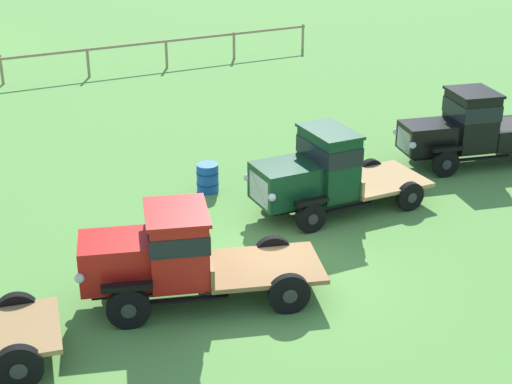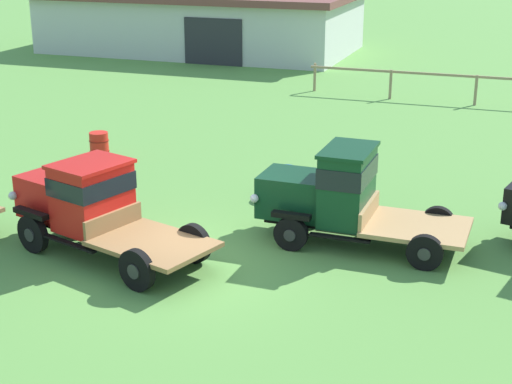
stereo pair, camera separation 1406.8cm
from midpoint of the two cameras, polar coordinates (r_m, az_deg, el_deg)
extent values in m
plane|color=#5B9342|center=(15.92, 18.84, -11.84)|extent=(240.00, 240.00, 0.00)
cube|color=silver|center=(43.85, 4.44, 10.57)|extent=(17.02, 8.86, 3.02)
cube|color=#2D2D33|center=(39.00, 6.31, 9.00)|extent=(3.20, 0.08, 2.40)
cylinder|color=#997F60|center=(33.57, 15.70, 5.76)|extent=(0.12, 0.12, 1.23)
cylinder|color=#997F60|center=(33.01, 21.59, 4.92)|extent=(0.12, 0.12, 1.23)
cylinder|color=#997F60|center=(33.29, 27.55, 4.20)|extent=(0.12, 0.12, 1.23)
cube|color=#997F60|center=(33.49, 27.70, 5.13)|extent=(14.13, 0.08, 0.10)
cylinder|color=black|center=(15.58, 5.46, -9.66)|extent=(0.89, 0.42, 0.88)
cylinder|color=#2D2D2D|center=(15.50, 5.26, -9.81)|extent=(0.30, 0.12, 0.31)
cylinder|color=black|center=(16.93, 8.56, -7.34)|extent=(0.89, 0.42, 0.88)
cylinder|color=#2D2D2D|center=(17.01, 8.72, -7.22)|extent=(0.30, 0.12, 0.31)
cylinder|color=black|center=(14.42, 16.83, -13.01)|extent=(0.89, 0.42, 0.88)
cylinder|color=#2D2D2D|center=(14.34, 16.68, -13.20)|extent=(0.30, 0.12, 0.31)
cylinder|color=black|center=(15.87, 19.07, -10.14)|extent=(0.89, 0.42, 0.88)
cylinder|color=#2D2D2D|center=(15.96, 19.19, -9.99)|extent=(0.30, 0.12, 0.31)
cube|color=black|center=(15.59, 12.24, -9.68)|extent=(4.70, 2.27, 0.12)
cube|color=red|center=(16.06, 6.51, -6.27)|extent=(1.71, 1.58, 0.97)
cube|color=silver|center=(16.39, 4.45, -5.84)|extent=(0.34, 0.93, 0.73)
sphere|color=silver|center=(15.87, 3.15, -6.39)|extent=(0.20, 0.20, 0.20)
sphere|color=silver|center=(16.88, 5.61, -4.85)|extent=(0.20, 0.20, 0.20)
cube|color=black|center=(15.35, 5.52, -8.06)|extent=(1.03, 0.49, 0.12)
cube|color=black|center=(16.72, 8.64, -5.83)|extent=(1.03, 0.49, 0.12)
cube|color=red|center=(15.43, 10.70, -6.65)|extent=(1.56, 1.80, 1.43)
cube|color=black|center=(15.29, 10.77, -5.56)|extent=(1.61, 1.84, 0.40)
cube|color=red|center=(15.12, 10.87, -4.06)|extent=(1.69, 1.90, 0.08)
cube|color=black|center=(15.07, 9.45, -10.65)|extent=(1.60, 0.61, 0.05)
cube|color=black|center=(16.43, 12.23, -8.19)|extent=(1.60, 0.61, 0.05)
cube|color=olive|center=(15.14, 16.76, -10.53)|extent=(2.86, 2.41, 0.10)
cube|color=olive|center=(15.39, 12.69, -8.67)|extent=(0.56, 1.60, 0.44)
cylinder|color=black|center=(17.23, 25.19, -8.77)|extent=(0.79, 0.19, 0.78)
cylinder|color=#2D2D2D|center=(17.13, 25.21, -8.92)|extent=(0.27, 0.03, 0.27)
cylinder|color=black|center=(18.92, 24.86, -6.24)|extent=(0.79, 0.19, 0.78)
cylinder|color=#2D2D2D|center=(19.01, 24.84, -6.11)|extent=(0.27, 0.03, 0.27)
cylinder|color=black|center=(17.81, 34.89, -9.59)|extent=(0.79, 0.19, 0.78)
cylinder|color=#2D2D2D|center=(17.72, 34.97, -9.75)|extent=(0.27, 0.03, 0.27)
cylinder|color=black|center=(19.45, 33.69, -7.08)|extent=(0.79, 0.19, 0.78)
cylinder|color=#2D2D2D|center=(19.55, 33.63, -6.95)|extent=(0.27, 0.03, 0.27)
cube|color=black|center=(18.24, 29.45, -7.64)|extent=(4.42, 1.11, 0.12)
cube|color=#0F381E|center=(17.79, 24.56, -5.55)|extent=(1.55, 1.34, 0.97)
cube|color=silver|center=(17.76, 22.19, -5.44)|extent=(0.08, 1.03, 0.73)
sphere|color=silver|center=(17.08, 22.20, -6.14)|extent=(0.20, 0.20, 0.20)
sphere|color=silver|center=(18.38, 22.17, -4.37)|extent=(0.20, 0.20, 0.20)
cube|color=black|center=(17.04, 25.39, -7.44)|extent=(0.91, 0.22, 0.12)
cube|color=black|center=(18.75, 25.05, -5.01)|extent=(0.91, 0.22, 0.12)
cube|color=#0F381E|center=(17.83, 28.71, -4.99)|extent=(1.01, 1.67, 1.64)
cube|color=black|center=(17.70, 28.90, -3.89)|extent=(1.05, 1.70, 0.46)
cube|color=#0F381E|center=(17.54, 29.15, -2.41)|extent=(1.11, 1.74, 0.08)
cube|color=black|center=(17.38, 28.91, -8.91)|extent=(1.37, 0.16, 0.05)
cube|color=black|center=(19.03, 28.25, -6.44)|extent=(1.37, 0.16, 0.05)
cube|color=tan|center=(18.46, 33.34, -7.67)|extent=(2.31, 1.95, 0.10)
cube|color=tan|center=(18.13, 30.09, -6.72)|extent=(0.11, 1.78, 0.44)
cube|color=silver|center=(20.19, 37.87, -5.38)|extent=(0.26, 0.88, 0.63)
sphere|color=silver|center=(19.61, 37.98, -5.85)|extent=(0.20, 0.20, 0.20)
cylinder|color=red|center=(22.30, 3.99, -0.60)|extent=(0.58, 0.58, 0.86)
cylinder|color=maroon|center=(22.25, 4.00, -0.18)|extent=(0.61, 0.61, 0.03)
cylinder|color=maroon|center=(22.36, 3.98, -1.01)|extent=(0.61, 0.61, 0.03)
cylinder|color=#1951B2|center=(20.32, 20.95, -3.95)|extent=(0.60, 0.60, 0.81)
cylinder|color=navy|center=(20.26, 21.00, -3.53)|extent=(0.63, 0.63, 0.03)
cylinder|color=navy|center=(20.38, 20.89, -4.37)|extent=(0.63, 0.63, 0.03)
camera|label=1|loc=(7.03, -70.99, 13.83)|focal=55.00mm
camera|label=2|loc=(7.03, 109.01, -13.83)|focal=55.00mm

